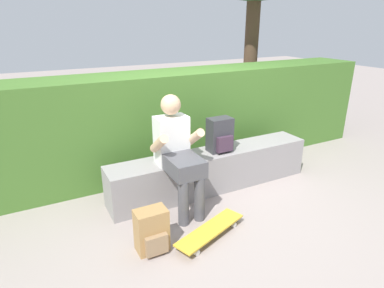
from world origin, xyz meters
The scene contains 7 objects.
ground_plane centered at (0.00, 0.00, 0.00)m, with size 24.00×24.00×0.00m, color gray.
bench_main centered at (0.00, 0.30, 0.24)m, with size 2.54×0.40×0.48m.
person_skater centered at (-0.55, 0.09, 0.67)m, with size 0.49×0.62×1.23m.
skateboard_near_person centered at (-0.52, -0.53, 0.07)m, with size 0.82×0.47×0.09m.
backpack_on_bench centered at (0.09, 0.29, 0.67)m, with size 0.28×0.23×0.40m.
backpack_on_ground centered at (-1.07, -0.45, 0.19)m, with size 0.28×0.23×0.40m.
hedge_row centered at (-0.14, 1.16, 0.65)m, with size 6.21×0.71×1.31m.
Camera 1 is at (-1.87, -2.74, 1.93)m, focal length 30.52 mm.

